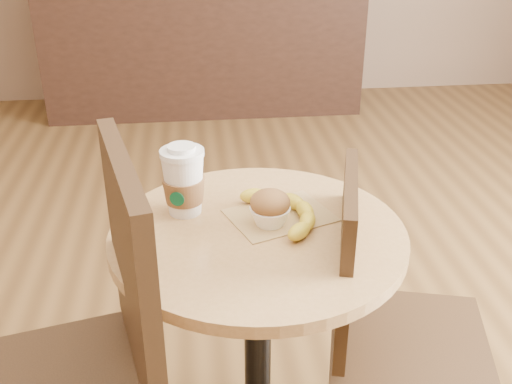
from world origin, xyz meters
TOP-DOWN VIEW (x-y plane):
  - cafe_table at (0.03, 0.06)m, footprint 0.70×0.70m
  - chair_left at (-0.37, -0.18)m, footprint 0.55×0.55m
  - chair_right at (0.34, 0.00)m, footprint 0.48×0.48m
  - service_counter at (0.00, 3.18)m, footprint 2.30×0.65m
  - kraft_bag at (0.09, 0.12)m, footprint 0.29×0.25m
  - coffee_cup at (-0.14, 0.17)m, footprint 0.11×0.11m
  - muffin at (0.06, 0.08)m, footprint 0.10×0.10m
  - banana at (0.09, 0.10)m, footprint 0.26×0.31m

SIDE VIEW (x-z plane):
  - chair_right at x=0.34m, z-range 0.04..0.93m
  - service_counter at x=0.00m, z-range 0.00..1.04m
  - cafe_table at x=0.03m, z-range 0.16..0.91m
  - chair_left at x=-0.37m, z-range 0.05..1.09m
  - kraft_bag at x=0.09m, z-range 0.75..0.75m
  - banana at x=0.09m, z-range 0.75..0.79m
  - muffin at x=0.06m, z-range 0.75..0.84m
  - coffee_cup at x=-0.14m, z-range 0.74..0.92m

